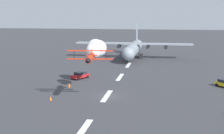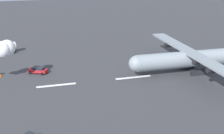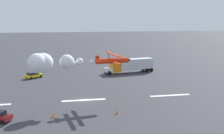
% 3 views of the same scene
% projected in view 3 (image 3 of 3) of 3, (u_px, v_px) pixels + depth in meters
% --- Properties ---
extents(ground_plane, '(440.00, 440.00, 0.00)m').
position_uv_depth(ground_plane, '(84.00, 100.00, 54.61)').
color(ground_plane, '#38383D').
rests_on(ground_plane, ground).
extents(runway_stripe_2, '(8.00, 0.90, 0.01)m').
position_uv_depth(runway_stripe_2, '(170.00, 95.00, 57.83)').
color(runway_stripe_2, white).
rests_on(runway_stripe_2, ground).
extents(runway_stripe_3, '(8.00, 0.90, 0.01)m').
position_uv_depth(runway_stripe_3, '(84.00, 100.00, 54.61)').
color(runway_stripe_3, white).
rests_on(runway_stripe_3, ground).
extents(stunt_biplane_red, '(17.93, 7.19, 3.37)m').
position_uv_depth(stunt_biplane_red, '(51.00, 63.00, 49.19)').
color(stunt_biplane_red, red).
extents(semi_truck_orange, '(13.63, 5.27, 3.70)m').
position_uv_depth(semi_truck_orange, '(131.00, 65.00, 80.16)').
color(semi_truck_orange, silver).
rests_on(semi_truck_orange, ground).
extents(followme_car_yellow, '(4.40, 4.05, 1.52)m').
position_uv_depth(followme_car_yellow, '(34.00, 75.00, 73.40)').
color(followme_car_yellow, yellow).
rests_on(followme_car_yellow, ground).
extents(traffic_cone_near, '(0.44, 0.44, 0.75)m').
position_uv_depth(traffic_cone_near, '(117.00, 112.00, 46.99)').
color(traffic_cone_near, orange).
rests_on(traffic_cone_near, ground).
extents(traffic_cone_far, '(0.44, 0.44, 0.75)m').
position_uv_depth(traffic_cone_far, '(53.00, 115.00, 45.32)').
color(traffic_cone_far, orange).
rests_on(traffic_cone_far, ground).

